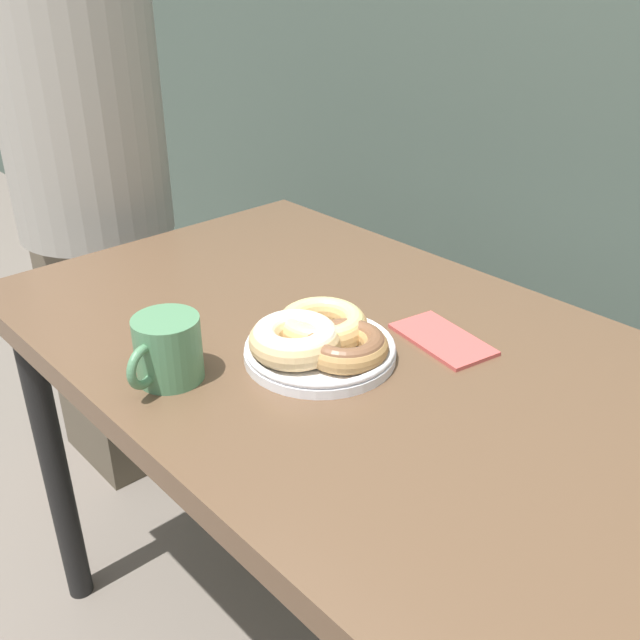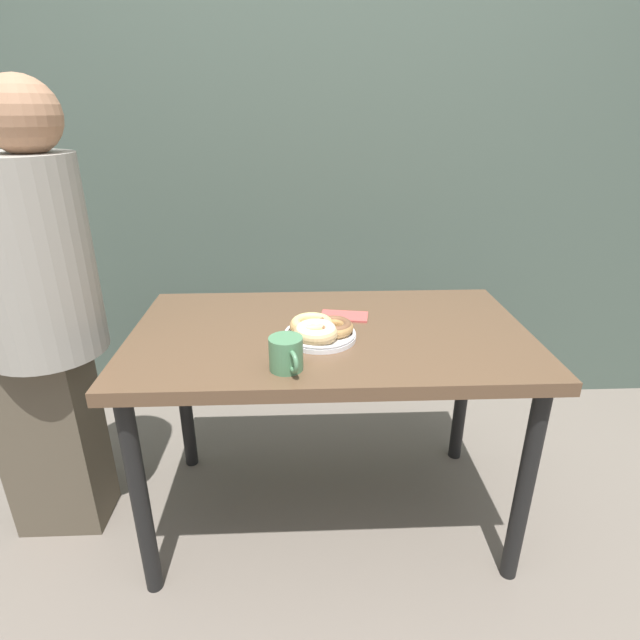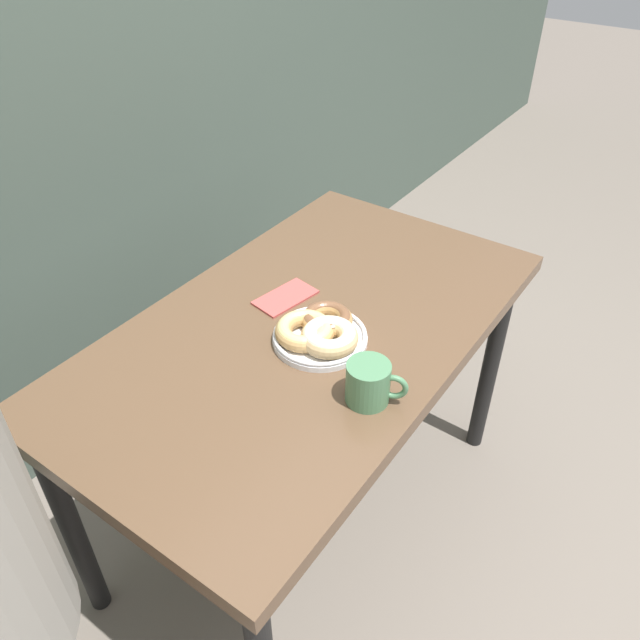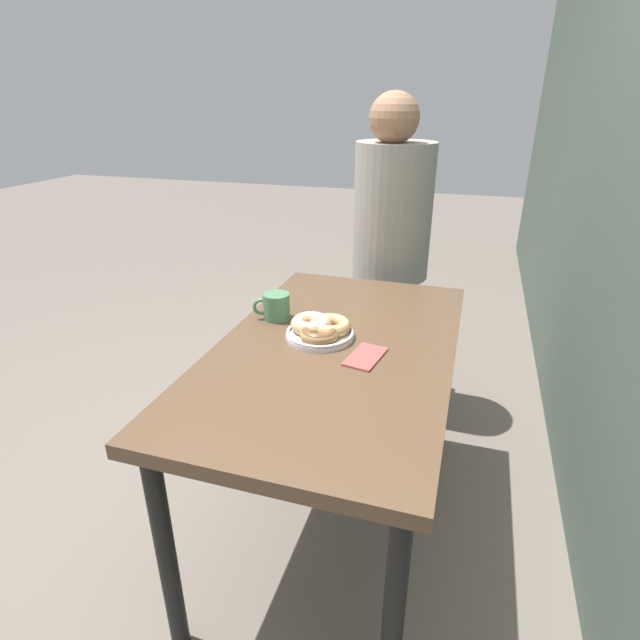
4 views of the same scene
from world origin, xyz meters
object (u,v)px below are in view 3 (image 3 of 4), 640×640
Objects in this scene: donut_plate at (320,331)px; napkin at (285,297)px; dining_table at (307,350)px; coffee_mug at (369,383)px.

napkin is (0.09, 0.17, -0.03)m from donut_plate.
donut_plate is at bearing -119.60° from dining_table.
coffee_mug is at bearing -116.69° from donut_plate.
napkin is at bearing 62.67° from coffee_mug.
coffee_mug is 0.40m from napkin.
donut_plate is at bearing 63.31° from coffee_mug.
napkin is at bearing 62.93° from dining_table.
donut_plate is at bearing -118.04° from napkin.
dining_table is 10.02× the size of coffee_mug.
donut_plate is 0.21m from coffee_mug.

